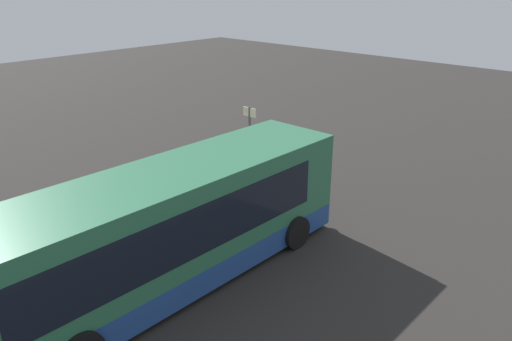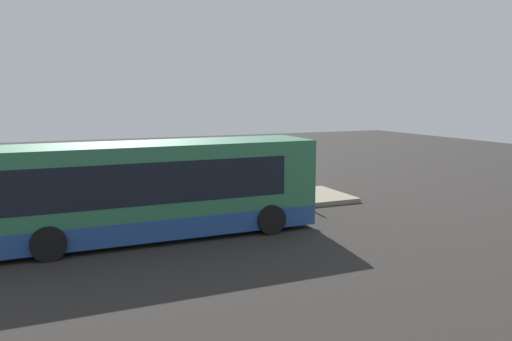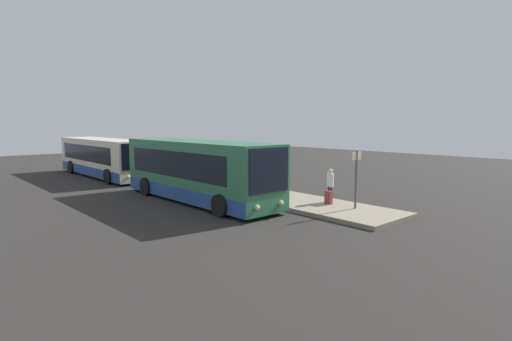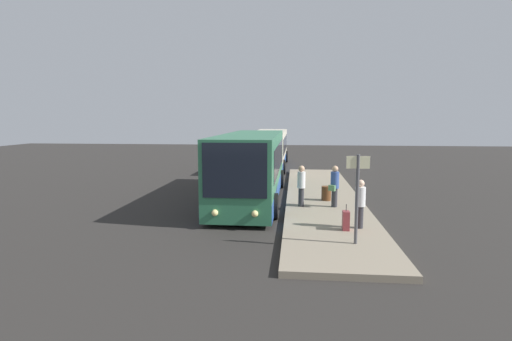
{
  "view_description": "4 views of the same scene",
  "coord_description": "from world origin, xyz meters",
  "px_view_note": "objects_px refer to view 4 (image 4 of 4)",
  "views": [
    {
      "loc": [
        -6.6,
        -9.69,
        7.88
      ],
      "look_at": [
        4.35,
        0.48,
        1.96
      ],
      "focal_mm": 35.0,
      "sensor_mm": 36.0,
      "label": 1
    },
    {
      "loc": [
        -3.1,
        -16.65,
        4.78
      ],
      "look_at": [
        4.35,
        0.48,
        1.96
      ],
      "focal_mm": 35.0,
      "sensor_mm": 36.0,
      "label": 2
    },
    {
      "loc": [
        18.12,
        -11.81,
        4.18
      ],
      "look_at": [
        4.35,
        0.48,
        1.96
      ],
      "focal_mm": 28.0,
      "sensor_mm": 36.0,
      "label": 3
    },
    {
      "loc": [
        19.47,
        1.98,
        3.95
      ],
      "look_at": [
        4.35,
        0.48,
        1.96
      ],
      "focal_mm": 28.0,
      "sensor_mm": 36.0,
      "label": 4
    }
  ],
  "objects_px": {
    "passenger_boarding": "(301,184)",
    "suitcase": "(346,221)",
    "sign_post": "(357,190)",
    "passenger_with_bags": "(335,185)",
    "trash_bin": "(326,193)",
    "bus_second": "(270,149)",
    "passenger_waiting": "(360,202)",
    "bus_lead": "(252,167)"
  },
  "relations": [
    {
      "from": "passenger_boarding",
      "to": "suitcase",
      "type": "xyz_separation_m",
      "value": [
        3.54,
        1.46,
        -0.65
      ]
    },
    {
      "from": "passenger_boarding",
      "to": "sign_post",
      "type": "bearing_deg",
      "value": 31.83
    },
    {
      "from": "passenger_with_bags",
      "to": "trash_bin",
      "type": "bearing_deg",
      "value": -51.18
    },
    {
      "from": "bus_second",
      "to": "passenger_waiting",
      "type": "height_order",
      "value": "bus_second"
    },
    {
      "from": "bus_lead",
      "to": "passenger_boarding",
      "type": "xyz_separation_m",
      "value": [
        2.25,
        2.37,
        -0.43
      ]
    },
    {
      "from": "bus_second",
      "to": "sign_post",
      "type": "height_order",
      "value": "bus_second"
    },
    {
      "from": "passenger_boarding",
      "to": "suitcase",
      "type": "bearing_deg",
      "value": 36.78
    },
    {
      "from": "sign_post",
      "to": "passenger_boarding",
      "type": "bearing_deg",
      "value": -162.57
    },
    {
      "from": "bus_second",
      "to": "passenger_with_bags",
      "type": "bearing_deg",
      "value": 13.76
    },
    {
      "from": "bus_second",
      "to": "passenger_waiting",
      "type": "xyz_separation_m",
      "value": [
        18.67,
        4.33,
        -0.34
      ]
    },
    {
      "from": "bus_second",
      "to": "passenger_boarding",
      "type": "relative_size",
      "value": 6.94
    },
    {
      "from": "bus_lead",
      "to": "trash_bin",
      "type": "relative_size",
      "value": 17.16
    },
    {
      "from": "passenger_with_bags",
      "to": "trash_bin",
      "type": "xyz_separation_m",
      "value": [
        -1.37,
        -0.23,
        -0.64
      ]
    },
    {
      "from": "sign_post",
      "to": "trash_bin",
      "type": "xyz_separation_m",
      "value": [
        -6.41,
        -0.4,
        -1.33
      ]
    },
    {
      "from": "passenger_with_bags",
      "to": "trash_bin",
      "type": "relative_size",
      "value": 2.72
    },
    {
      "from": "bus_lead",
      "to": "bus_second",
      "type": "relative_size",
      "value": 0.91
    },
    {
      "from": "passenger_boarding",
      "to": "trash_bin",
      "type": "distance_m",
      "value": 1.93
    },
    {
      "from": "passenger_boarding",
      "to": "sign_post",
      "type": "height_order",
      "value": "sign_post"
    },
    {
      "from": "bus_lead",
      "to": "passenger_waiting",
      "type": "relative_size",
      "value": 6.62
    },
    {
      "from": "suitcase",
      "to": "bus_second",
      "type": "bearing_deg",
      "value": -168.6
    },
    {
      "from": "passenger_with_bags",
      "to": "trash_bin",
      "type": "distance_m",
      "value": 1.53
    },
    {
      "from": "passenger_boarding",
      "to": "suitcase",
      "type": "height_order",
      "value": "passenger_boarding"
    },
    {
      "from": "suitcase",
      "to": "sign_post",
      "type": "bearing_deg",
      "value": 4.47
    },
    {
      "from": "suitcase",
      "to": "trash_bin",
      "type": "height_order",
      "value": "suitcase"
    },
    {
      "from": "passenger_waiting",
      "to": "trash_bin",
      "type": "height_order",
      "value": "passenger_waiting"
    },
    {
      "from": "bus_second",
      "to": "passenger_with_bags",
      "type": "xyz_separation_m",
      "value": [
        15.41,
        3.77,
        -0.3
      ]
    },
    {
      "from": "bus_lead",
      "to": "suitcase",
      "type": "xyz_separation_m",
      "value": [
        5.79,
        3.83,
        -1.08
      ]
    },
    {
      "from": "bus_lead",
      "to": "sign_post",
      "type": "distance_m",
      "value": 8.26
    },
    {
      "from": "bus_lead",
      "to": "trash_bin",
      "type": "xyz_separation_m",
      "value": [
        0.85,
        3.54,
        -1.08
      ]
    },
    {
      "from": "passenger_waiting",
      "to": "passenger_with_bags",
      "type": "distance_m",
      "value": 3.31
    },
    {
      "from": "passenger_waiting",
      "to": "suitcase",
      "type": "bearing_deg",
      "value": -81.22
    },
    {
      "from": "sign_post",
      "to": "suitcase",
      "type": "bearing_deg",
      "value": -175.53
    },
    {
      "from": "bus_lead",
      "to": "passenger_with_bags",
      "type": "xyz_separation_m",
      "value": [
        2.22,
        3.77,
        -0.44
      ]
    },
    {
      "from": "bus_lead",
      "to": "passenger_boarding",
      "type": "relative_size",
      "value": 6.32
    },
    {
      "from": "bus_lead",
      "to": "passenger_with_bags",
      "type": "distance_m",
      "value": 4.4
    },
    {
      "from": "passenger_waiting",
      "to": "passenger_with_bags",
      "type": "xyz_separation_m",
      "value": [
        -3.27,
        -0.56,
        0.05
      ]
    },
    {
      "from": "bus_second",
      "to": "bus_lead",
      "type": "bearing_deg",
      "value": -0.0
    },
    {
      "from": "bus_second",
      "to": "passenger_with_bags",
      "type": "height_order",
      "value": "bus_second"
    },
    {
      "from": "bus_lead",
      "to": "trash_bin",
      "type": "bearing_deg",
      "value": 76.44
    },
    {
      "from": "bus_lead",
      "to": "passenger_waiting",
      "type": "distance_m",
      "value": 7.01
    },
    {
      "from": "passenger_boarding",
      "to": "passenger_with_bags",
      "type": "relative_size",
      "value": 1.0
    },
    {
      "from": "bus_lead",
      "to": "bus_second",
      "type": "xyz_separation_m",
      "value": [
        -13.19,
        0.0,
        -0.15
      ]
    }
  ]
}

